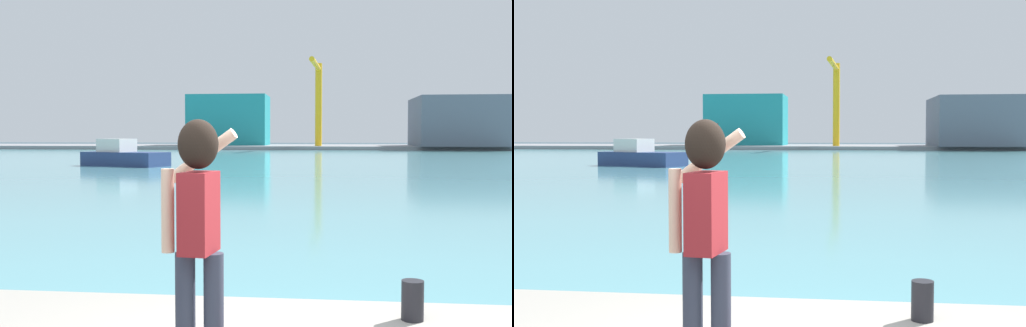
# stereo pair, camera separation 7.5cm
# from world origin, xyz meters

# --- Properties ---
(ground_plane) EXTENTS (220.00, 220.00, 0.00)m
(ground_plane) POSITION_xyz_m (0.00, 50.00, 0.00)
(ground_plane) COLOR #334751
(harbor_water) EXTENTS (140.00, 100.00, 0.02)m
(harbor_water) POSITION_xyz_m (0.00, 52.00, 0.01)
(harbor_water) COLOR #599EA8
(harbor_water) RESTS_ON ground_plane
(far_shore_dock) EXTENTS (140.00, 20.00, 0.55)m
(far_shore_dock) POSITION_xyz_m (0.00, 92.00, 0.27)
(far_shore_dock) COLOR gray
(far_shore_dock) RESTS_ON ground_plane
(person_photographer) EXTENTS (0.53, 0.56, 1.74)m
(person_photographer) POSITION_xyz_m (-0.66, 0.11, 1.66)
(person_photographer) COLOR #2D3342
(person_photographer) RESTS_ON quay_promenade
(harbor_bollard) EXTENTS (0.19, 0.19, 0.35)m
(harbor_bollard) POSITION_xyz_m (0.98, 1.42, 0.77)
(harbor_bollard) COLOR black
(harbor_bollard) RESTS_ON quay_promenade
(boat_moored) EXTENTS (6.68, 4.66, 1.91)m
(boat_moored) POSITION_xyz_m (-13.97, 37.29, 0.70)
(boat_moored) COLOR navy
(boat_moored) RESTS_ON harbor_water
(warehouse_left) EXTENTS (12.47, 9.09, 7.97)m
(warehouse_left) POSITION_xyz_m (-15.20, 92.45, 4.53)
(warehouse_left) COLOR teal
(warehouse_left) RESTS_ON far_shore_dock
(warehouse_right) EXTENTS (12.75, 13.74, 7.14)m
(warehouse_right) POSITION_xyz_m (19.71, 87.58, 4.12)
(warehouse_right) COLOR slate
(warehouse_right) RESTS_ON far_shore_dock
(port_crane) EXTENTS (1.61, 12.40, 12.13)m
(port_crane) POSITION_xyz_m (-0.89, 83.48, 8.32)
(port_crane) COLOR yellow
(port_crane) RESTS_ON far_shore_dock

